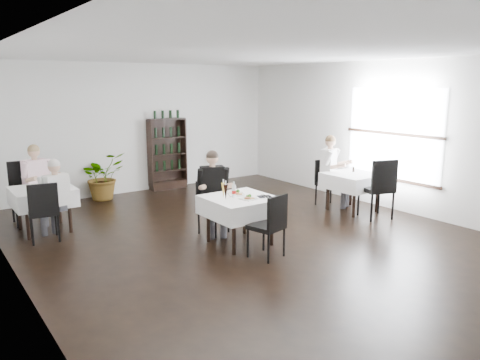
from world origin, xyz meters
The scene contains 24 objects.
room_shell centered at (0.00, 0.00, 1.50)m, with size 9.00×9.00×9.00m.
window_right centered at (3.48, 0.00, 1.50)m, with size 0.06×2.30×1.85m.
wine_shelf centered at (0.60, 4.31, 0.85)m, with size 0.90×0.28×1.75m.
main_table centered at (-0.30, 0.00, 0.62)m, with size 1.03×1.03×0.77m.
left_table centered at (-2.70, 2.50, 0.62)m, with size 0.98×0.98×0.77m.
right_table centered at (2.70, 0.30, 0.62)m, with size 0.98×0.98×0.77m.
potted_tree centered at (-1.07, 4.17, 0.52)m, with size 0.94×0.81×1.04m, color #1F571E.
main_chair_far centered at (-0.38, 0.77, 0.53)m, with size 0.54×0.54×0.92m.
main_chair_near centered at (-0.31, -0.79, 0.55)m, with size 0.54×0.54×0.97m.
left_chair_far centered at (-2.82, 3.27, 0.65)m, with size 0.53×0.54×1.14m.
left_chair_near centered at (-2.84, 1.89, 0.57)m, with size 0.51×0.51×0.99m.
right_chair_far centered at (2.59, 0.91, 0.55)m, with size 0.51×0.52×0.97m.
right_chair_near centered at (2.66, -0.37, 0.66)m, with size 0.67×0.67×1.16m.
diner_main centered at (-0.36, 0.68, 0.83)m, with size 0.62×0.66×1.43m.
diner_left_far centered at (-2.63, 3.07, 0.85)m, with size 0.62×0.66×1.46m.
diner_left_near centered at (-2.62, 2.00, 0.78)m, with size 0.56×0.59×1.34m.
diner_right_far centered at (2.66, 0.83, 0.87)m, with size 0.67×0.71×1.49m.
plate_far centered at (-0.26, 0.15, 0.79)m, with size 0.33×0.33×0.08m.
plate_near centered at (-0.27, -0.20, 0.79)m, with size 0.27×0.27×0.07m.
pilsner_dark centered at (-0.58, -0.03, 0.89)m, with size 0.07×0.07×0.30m.
pilsner_lager centered at (-0.54, 0.10, 0.89)m, with size 0.07×0.07×0.30m.
coke_bottle centered at (-0.39, 0.03, 0.87)m, with size 0.07×0.07×0.26m.
napkin_cutlery centered at (0.03, -0.21, 0.78)m, with size 0.25×0.22×0.02m.
pepper_mill centered at (2.84, 0.42, 0.82)m, with size 0.04×0.04×0.11m, color black.
Camera 1 is at (-4.45, -5.87, 2.53)m, focal length 35.00 mm.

